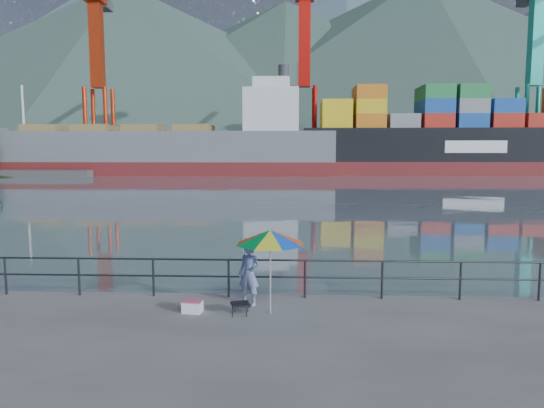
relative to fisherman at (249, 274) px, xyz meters
The scene contains 13 objects.
harbor_water 128.93m from the fisherman, 90.71° to the left, with size 500.00×280.00×0.00m, color slate.
far_dock 92.30m from the fisherman, 84.78° to the left, with size 200.00×40.00×0.40m, color #514F4C.
guardrail 1.73m from the fisherman, 158.96° to the left, with size 22.00×0.06×1.03m.
mountains 212.84m from the fisherman, 79.79° to the left, with size 600.00×332.80×80.00m.
port_cranes 89.28m from the fisherman, 70.47° to the left, with size 116.00×28.00×38.40m.
container_stacks 97.42m from the fisherman, 71.11° to the left, with size 58.00×5.40×7.80m.
fisherman is the anchor object (origin of this frame).
beach_umbrella 1.37m from the fisherman, 50.40° to the right, with size 2.17×2.17×2.01m.
folding_stool 0.99m from the fisherman, 101.35° to the right, with size 0.52×0.52×0.27m.
cooler_bag 1.59m from the fisherman, 154.08° to the right, with size 0.45×0.30×0.26m, color white.
fishing_rod 1.19m from the fisherman, 101.85° to the left, with size 0.02×0.02×2.06m, color black.
bulk_carrier 73.22m from the fisherman, 104.88° to the left, with size 57.69×9.98×14.50m.
container_ship 80.89m from the fisherman, 66.04° to the left, with size 56.08×9.35×18.10m.
Camera 1 is at (2.63, -10.66, 3.83)m, focal length 32.00 mm.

